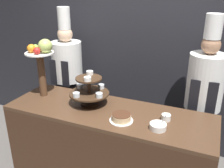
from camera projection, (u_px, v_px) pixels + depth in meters
wall_back at (140, 41)px, 3.15m from camera, size 10.00×0.06×2.80m
buffet_counter at (108, 148)px, 2.65m from camera, size 2.09×0.68×0.90m
tiered_stand at (89, 90)px, 2.57m from camera, size 0.42×0.42×0.34m
fruit_pedestal at (41, 57)px, 2.66m from camera, size 0.31×0.31×0.65m
cake_round at (121, 118)px, 2.29m from camera, size 0.22×0.22×0.07m
cup_white at (166, 117)px, 2.30m from camera, size 0.09×0.09×0.06m
serving_bowl_near at (158, 126)px, 2.16m from camera, size 0.15×0.15×0.16m
chef_left at (68, 74)px, 3.31m from camera, size 0.39×0.39×1.82m
chef_center_left at (204, 94)px, 2.68m from camera, size 0.38×0.38×1.81m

